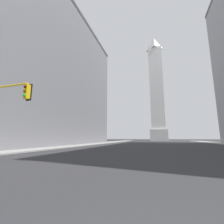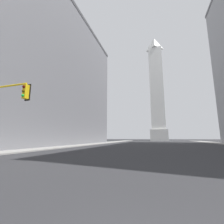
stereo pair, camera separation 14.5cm
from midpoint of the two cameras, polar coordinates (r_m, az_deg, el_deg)
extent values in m
cube|color=gray|center=(37.11, -10.08, -12.07)|extent=(5.00, 106.33, 0.15)
cube|color=slate|center=(41.96, -24.97, 11.79)|extent=(18.63, 45.17, 32.85)
cube|color=#48484C|center=(50.44, -23.38, 29.97)|extent=(18.82, 45.62, 0.90)
cube|color=silver|center=(89.73, 17.56, -8.41)|extent=(9.45, 9.45, 6.25)
cube|color=white|center=(94.39, 16.68, 8.73)|extent=(7.56, 7.56, 49.44)
pyramid|color=white|center=(106.95, 15.85, 23.58)|extent=(7.56, 7.56, 8.31)
cylinder|color=yellow|center=(15.38, -36.27, 7.73)|extent=(5.22, 0.14, 0.14)
cube|color=yellow|center=(13.23, -29.75, 6.68)|extent=(0.38, 0.38, 1.10)
cube|color=black|center=(13.34, -29.13, 6.51)|extent=(0.58, 0.10, 1.32)
sphere|color=#410907|center=(13.22, -30.28, 8.29)|extent=(0.22, 0.22, 0.22)
sphere|color=#483506|center=(13.13, -30.41, 6.87)|extent=(0.22, 0.22, 0.22)
sphere|color=green|center=(13.04, -30.54, 5.43)|extent=(0.22, 0.22, 0.22)
camera|label=1|loc=(0.07, -89.92, -0.01)|focal=24.00mm
camera|label=2|loc=(0.07, 90.08, 0.01)|focal=24.00mm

